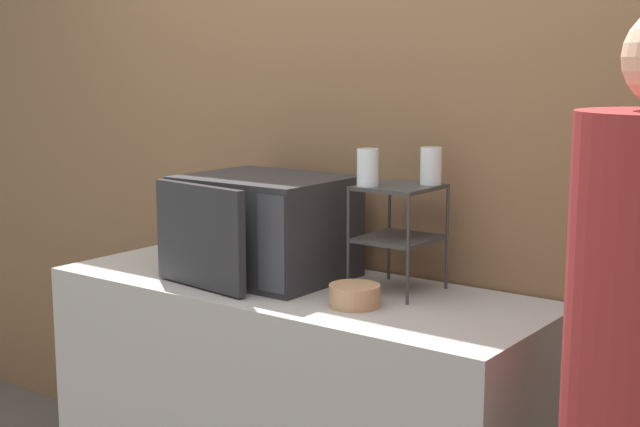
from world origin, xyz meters
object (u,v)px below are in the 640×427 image
(microwave, at_px, (262,227))
(glass_front_left, at_px, (368,167))
(glass_back_right, at_px, (431,166))
(bowl, at_px, (355,296))
(dish_rack, at_px, (398,216))

(microwave, xyz_separation_m, glass_front_left, (0.40, 0.03, 0.22))
(glass_back_right, xyz_separation_m, bowl, (-0.07, -0.31, -0.36))
(microwave, bearing_deg, glass_back_right, 19.54)
(dish_rack, xyz_separation_m, glass_front_left, (-0.07, -0.07, 0.15))
(glass_back_right, relative_size, bowl, 0.76)
(microwave, relative_size, bowl, 3.44)
(glass_back_right, distance_m, bowl, 0.48)
(glass_front_left, height_order, bowl, glass_front_left)
(dish_rack, distance_m, glass_back_right, 0.18)
(glass_front_left, xyz_separation_m, glass_back_right, (0.13, 0.15, 0.00))
(glass_back_right, bearing_deg, microwave, -160.46)
(microwave, bearing_deg, bowl, -14.43)
(glass_back_right, bearing_deg, glass_front_left, -130.97)
(bowl, bearing_deg, glass_front_left, 111.03)
(glass_front_left, relative_size, bowl, 0.76)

